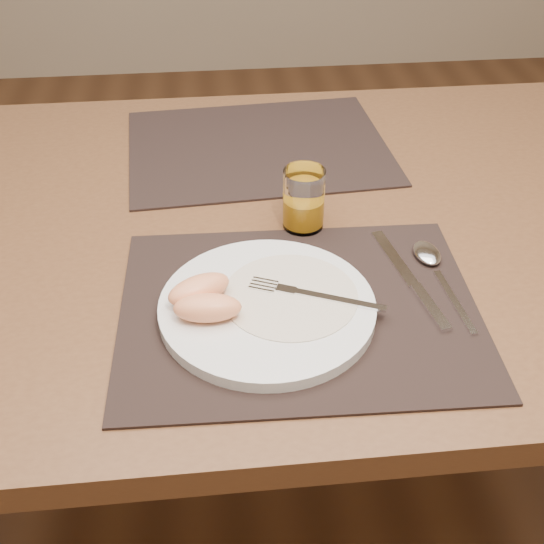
% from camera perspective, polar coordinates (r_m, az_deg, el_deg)
% --- Properties ---
extents(ground, '(5.00, 5.00, 0.00)m').
position_cam_1_polar(ground, '(1.58, 0.30, -18.66)').
color(ground, '#55341D').
rests_on(ground, ground).
extents(table, '(1.40, 0.90, 0.75)m').
position_cam_1_polar(table, '(1.08, 0.41, 1.07)').
color(table, brown).
rests_on(table, ground).
extents(placemat_near, '(0.46, 0.36, 0.00)m').
position_cam_1_polar(placemat_near, '(0.86, 2.28, -3.13)').
color(placemat_near, black).
rests_on(placemat_near, table).
extents(placemat_far, '(0.47, 0.38, 0.00)m').
position_cam_1_polar(placemat_far, '(1.22, -1.17, 10.43)').
color(placemat_far, black).
rests_on(placemat_far, table).
extents(plate, '(0.27, 0.27, 0.02)m').
position_cam_1_polar(plate, '(0.85, -0.41, -2.99)').
color(plate, white).
rests_on(plate, placemat_near).
extents(plate_dressing, '(0.17, 0.17, 0.00)m').
position_cam_1_polar(plate_dressing, '(0.85, 1.53, -1.97)').
color(plate_dressing, white).
rests_on(plate_dressing, plate).
extents(fork, '(0.17, 0.08, 0.00)m').
position_cam_1_polar(fork, '(0.86, 2.75, -1.79)').
color(fork, silver).
rests_on(fork, plate).
extents(knife, '(0.05, 0.22, 0.01)m').
position_cam_1_polar(knife, '(0.91, 11.84, -1.12)').
color(knife, silver).
rests_on(knife, placemat_near).
extents(spoon, '(0.04, 0.19, 0.01)m').
position_cam_1_polar(spoon, '(0.95, 13.14, 1.02)').
color(spoon, silver).
rests_on(spoon, placemat_near).
extents(juice_glass, '(0.06, 0.06, 0.09)m').
position_cam_1_polar(juice_glass, '(0.99, 2.66, 5.88)').
color(juice_glass, white).
rests_on(juice_glass, placemat_near).
extents(grapefruit_wedges, '(0.10, 0.09, 0.03)m').
position_cam_1_polar(grapefruit_wedges, '(0.83, -5.78, -2.21)').
color(grapefruit_wedges, '#FFA068').
rests_on(grapefruit_wedges, plate).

